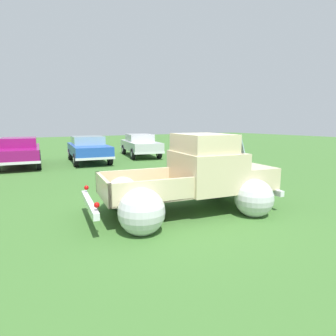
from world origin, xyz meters
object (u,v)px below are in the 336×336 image
show_car_2 (88,148)px  lane_cone_1 (213,177)px  show_car_3 (140,144)px  lane_cone_0 (156,180)px  vintage_pickup_truck (197,181)px  show_car_1 (20,151)px

show_car_2 → lane_cone_1: 8.51m
show_car_3 → lane_cone_0: size_ratio=7.90×
lane_cone_0 → vintage_pickup_truck: bearing=-94.6°
vintage_pickup_truck → show_car_3: vintage_pickup_truck is taller
show_car_2 → show_car_3: same height
vintage_pickup_truck → show_car_1: 10.99m
show_car_1 → show_car_3: bearing=102.8°
show_car_3 → show_car_2: bearing=-62.3°
lane_cone_0 → show_car_2: bearing=90.4°
show_car_2 → show_car_3: (3.67, 1.03, -0.00)m
vintage_pickup_truck → show_car_1: bearing=115.6°
show_car_2 → lane_cone_1: size_ratio=7.46×
show_car_1 → lane_cone_0: (3.45, -8.01, -0.47)m
show_car_3 → lane_cone_1: show_car_3 is taller
show_car_2 → lane_cone_1: show_car_2 is taller
show_car_3 → lane_cone_1: (-1.62, -9.27, -0.47)m
lane_cone_0 → show_car_3: bearing=67.6°
vintage_pickup_truck → show_car_1: size_ratio=1.00×
lane_cone_0 → lane_cone_1: 2.06m
show_car_2 → lane_cone_0: bearing=7.6°
show_car_2 → vintage_pickup_truck: bearing=6.4°
show_car_3 → lane_cone_0: bearing=-10.4°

